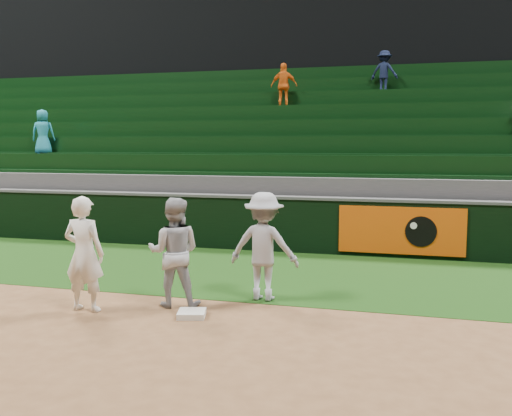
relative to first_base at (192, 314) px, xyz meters
The scene contains 9 objects.
ground 0.27m from the first_base, behind, with size 70.00×70.00×0.00m, color brown.
foul_grass 2.98m from the first_base, 95.19° to the left, with size 36.00×4.20×0.01m, color black.
upper_deck 18.41m from the first_base, 90.89° to the left, with size 40.00×12.00×12.00m, color black.
first_base is the anchor object (origin of this frame).
first_baseman 1.79m from the first_base, behind, with size 0.61×0.40×1.68m, color white.
baserunner 1.00m from the first_base, 135.03° to the left, with size 0.79×0.62×1.63m, color #A3A5AD.
base_coach 1.57m from the first_base, 55.90° to the left, with size 1.08×0.62×1.67m, color #9D9FAA.
field_wall 5.21m from the first_base, 92.70° to the left, with size 36.00×0.45×1.25m.
stadium_seating 9.09m from the first_base, 91.71° to the left, with size 36.00×5.95×5.12m.
Camera 1 is at (3.21, -7.22, 2.41)m, focal length 40.00 mm.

